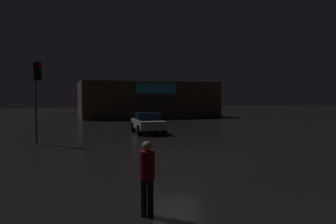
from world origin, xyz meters
TOP-DOWN VIEW (x-y plane):
  - ground_plane at (0.00, 0.00)m, footprint 120.00×120.00m
  - store_building at (5.50, 27.07)m, footprint 15.76×8.47m
  - traffic_signal_main at (-5.75, 5.81)m, footprint 0.42×0.42m
  - car_near at (1.14, 9.30)m, footprint 2.03×4.00m
  - pedestrian at (-2.89, -6.75)m, footprint 0.39×0.39m

SIDE VIEW (x-z plane):
  - ground_plane at x=0.00m, z-range 0.00..0.00m
  - car_near at x=1.14m, z-range 0.04..1.45m
  - pedestrian at x=-2.89m, z-range 0.13..1.77m
  - store_building at x=5.50m, z-range 0.00..4.15m
  - traffic_signal_main at x=-5.75m, z-range 1.11..5.47m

